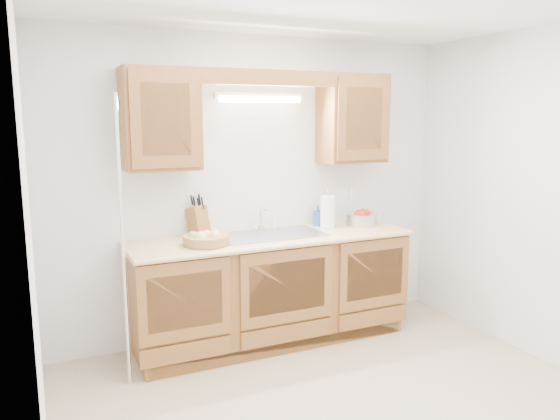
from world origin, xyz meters
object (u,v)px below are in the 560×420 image
fruit_basket (206,238)px  paper_towel (328,212)px  apple_bowl (361,218)px  knife_block (198,221)px

fruit_basket → paper_towel: 1.16m
paper_towel → apple_bowl: 0.33m
apple_bowl → knife_block: bearing=173.3°
paper_towel → fruit_basket: bearing=-171.3°
fruit_basket → paper_towel: bearing=8.7°
paper_towel → knife_block: bearing=173.2°
apple_bowl → paper_towel: bearing=173.5°
apple_bowl → fruit_basket: bearing=-174.6°
fruit_basket → knife_block: knife_block is taller
knife_block → apple_bowl: 1.44m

